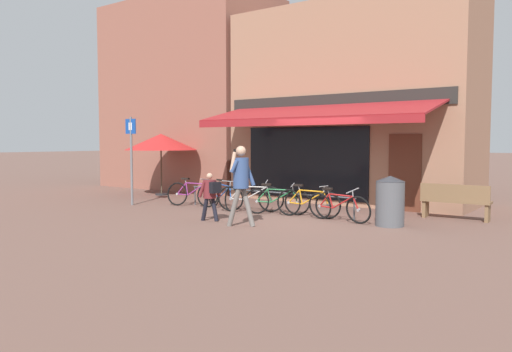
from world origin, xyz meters
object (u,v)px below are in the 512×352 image
Objects in this scene: pedestrian_child at (210,192)px; bicycle_orange at (308,203)px; parking_sign at (131,152)px; cafe_parasol at (161,142)px; bicycle_blue at (222,196)px; bicycle_green at (277,201)px; bicycle_purple at (192,194)px; pedestrian_adult at (241,177)px; park_bench at (455,201)px; bicycle_red at (338,207)px; bicycle_silver at (251,198)px; litter_bin at (390,201)px.

bicycle_orange is at bearing -117.68° from pedestrian_child.
parking_sign is 2.84m from cafe_parasol.
cafe_parasol is at bearing -176.67° from bicycle_blue.
bicycle_green is at bearing 23.84° from bicycle_blue.
bicycle_purple is at bearing -152.35° from bicycle_blue.
parking_sign is at bearing 168.35° from bicycle_green.
pedestrian_adult is 5.31m from park_bench.
bicycle_red is (0.93, -0.16, -0.01)m from bicycle_orange.
pedestrian_child is (-1.57, -1.90, 0.34)m from bicycle_orange.
bicycle_blue is 4.63m from cafe_parasol.
bicycle_orange is at bearing -113.52° from pedestrian_adult.
litter_bin reaches higher than bicycle_silver.
bicycle_green is (2.93, 0.08, -0.01)m from bicycle_purple.
bicycle_silver reaches higher than bicycle_purple.
bicycle_purple is 1.49× the size of litter_bin.
parking_sign is at bearing -165.64° from bicycle_purple.
bicycle_red is at bearing -136.65° from pedestrian_adult.
bicycle_blue is 3.04m from pedestrian_adult.
bicycle_silver is at bearing -67.56° from pedestrian_adult.
bicycle_purple is 0.97× the size of bicycle_red.
litter_bin is (3.88, 0.05, 0.19)m from bicycle_silver.
parking_sign reaches higher than bicycle_orange.
bicycle_silver reaches higher than bicycle_orange.
bicycle_purple is at bearing 158.12° from bicycle_green.
pedestrian_child reaches higher than bicycle_orange.
bicycle_blue is 0.90× the size of pedestrian_adult.
pedestrian_child is at bearing -133.87° from bicycle_green.
bicycle_orange is 0.67× the size of parking_sign.
bicycle_green is 1.41× the size of pedestrian_child.
bicycle_red is (1.81, -0.08, -0.01)m from bicycle_green.
bicycle_blue is at bearing 19.23° from parking_sign.
bicycle_orange is at bearing 176.74° from bicycle_red.
litter_bin is at bearing -141.54° from pedestrian_child.
bicycle_orange is (2.73, 0.09, -0.00)m from bicycle_blue.
litter_bin reaches higher than bicycle_red.
park_bench is (9.92, 0.34, -1.41)m from cafe_parasol.
bicycle_green is 0.64× the size of cafe_parasol.
parking_sign is at bearing -165.67° from bicycle_red.
litter_bin reaches higher than bicycle_orange.
bicycle_green is 0.90× the size of pedestrian_adult.
pedestrian_child is (1.16, -1.82, 0.34)m from bicycle_blue.
pedestrian_adult is (2.20, -1.96, 0.75)m from bicycle_blue.
cafe_parasol is at bearing 142.24° from bicycle_green.
pedestrian_child reaches higher than park_bench.
bicycle_purple is at bearing 176.93° from bicycle_orange.
litter_bin is at bearing -152.11° from pedestrian_adult.
pedestrian_child is at bearing -33.67° from bicycle_blue.
pedestrian_child is at bearing -112.67° from bicycle_silver.
parking_sign is at bearing -60.85° from cafe_parasol.
bicycle_purple is 2.87m from pedestrian_child.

